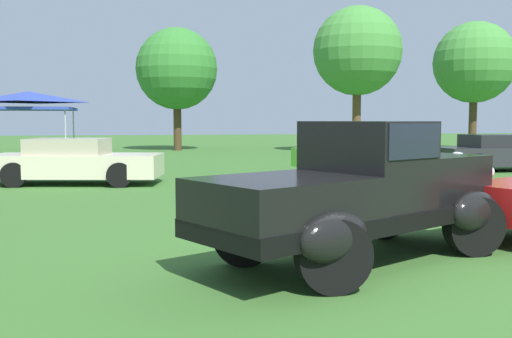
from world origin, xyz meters
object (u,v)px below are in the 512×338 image
(feature_pickup_truck, at_px, (362,190))
(canopy_tent_left_field, at_px, (28,100))
(show_car_cream, at_px, (74,162))
(show_car_lime, at_px, (358,154))
(show_car_charcoal, at_px, (497,153))

(feature_pickup_truck, distance_m, canopy_tent_left_field, 16.78)
(show_car_cream, distance_m, canopy_tent_left_field, 6.50)
(feature_pickup_truck, relative_size, show_car_lime, 1.06)
(show_car_cream, distance_m, show_car_charcoal, 13.59)
(feature_pickup_truck, xyz_separation_m, show_car_cream, (-4.27, 9.57, -0.27))
(show_car_cream, height_order, canopy_tent_left_field, canopy_tent_left_field)
(show_car_cream, xyz_separation_m, canopy_tent_left_field, (-2.07, 5.89, 1.82))
(show_car_charcoal, xyz_separation_m, canopy_tent_left_field, (-15.59, 4.49, 1.82))
(show_car_cream, relative_size, show_car_charcoal, 1.12)
(feature_pickup_truck, height_order, show_car_charcoal, feature_pickup_truck)
(feature_pickup_truck, relative_size, show_car_charcoal, 1.07)
(show_car_lime, bearing_deg, show_car_charcoal, -3.74)
(feature_pickup_truck, xyz_separation_m, show_car_lime, (4.43, 11.28, -0.27))
(show_car_charcoal, distance_m, canopy_tent_left_field, 16.33)
(show_car_lime, relative_size, show_car_charcoal, 1.01)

